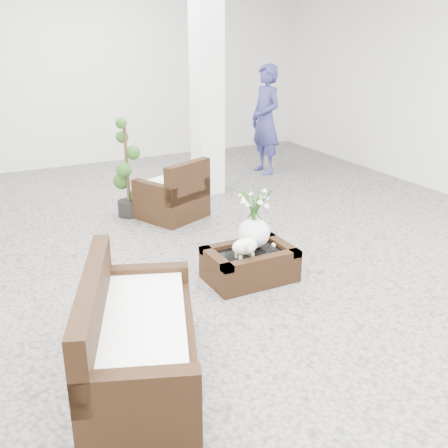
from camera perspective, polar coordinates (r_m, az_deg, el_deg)
name	(u,v)px	position (r m, az deg, el deg)	size (l,w,h in m)	color
ground	(220,275)	(5.85, -0.45, -5.38)	(11.00, 11.00, 0.00)	gray
column	(207,79)	(8.34, -1.82, 14.99)	(0.40, 0.40, 3.50)	white
coffee_table	(250,266)	(5.70, 2.72, -4.40)	(0.90, 0.60, 0.31)	#36200F
sheep_figurine	(245,248)	(5.46, 2.20, -2.55)	(0.28, 0.23, 0.21)	white
planter_narcissus	(254,211)	(5.62, 3.20, 1.34)	(0.44, 0.44, 0.80)	white
tealight	(274,245)	(5.79, 5.23, -2.20)	(0.04, 0.04, 0.03)	white
armchair	(171,189)	(7.46, -5.56, 3.74)	(0.77, 0.74, 0.83)	#36200F
loveseat	(141,328)	(4.11, -8.76, -10.80)	(1.64, 0.79, 0.87)	#36200F
topiary	(127,169)	(7.53, -10.17, 5.76)	(0.36, 0.36, 1.35)	#214616
shopper	(266,120)	(9.64, 4.40, 10.87)	(0.69, 0.45, 1.89)	navy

